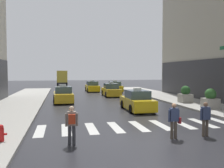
{
  "coord_description": "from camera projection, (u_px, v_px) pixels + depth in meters",
  "views": [
    {
      "loc": [
        -4.33,
        -10.05,
        3.08
      ],
      "look_at": [
        -0.48,
        8.0,
        2.16
      ],
      "focal_mm": 38.89,
      "sensor_mm": 36.0,
      "label": 1
    }
  ],
  "objects": [
    {
      "name": "ground_plane",
      "position": [
        160.0,
        141.0,
        10.87
      ],
      "size": [
        160.0,
        160.0,
        0.0
      ],
      "primitive_type": "plane",
      "color": "#26262B"
    },
    {
      "name": "crosswalk_markings",
      "position": [
        139.0,
        126.0,
        13.8
      ],
      "size": [
        11.3,
        2.8,
        0.01
      ],
      "color": "silver",
      "rests_on": "ground"
    },
    {
      "name": "taxi_lead",
      "position": [
        137.0,
        101.0,
        19.45
      ],
      "size": [
        1.97,
        4.56,
        1.8
      ],
      "color": "yellow",
      "rests_on": "ground"
    },
    {
      "name": "taxi_second",
      "position": [
        63.0,
        95.0,
        24.52
      ],
      "size": [
        2.06,
        4.6,
        1.8
      ],
      "color": "gold",
      "rests_on": "ground"
    },
    {
      "name": "taxi_third",
      "position": [
        111.0,
        90.0,
        30.86
      ],
      "size": [
        1.96,
        4.56,
        1.8
      ],
      "color": "gold",
      "rests_on": "ground"
    },
    {
      "name": "taxi_fourth",
      "position": [
        115.0,
        87.0,
        37.47
      ],
      "size": [
        2.0,
        4.57,
        1.8
      ],
      "color": "yellow",
      "rests_on": "ground"
    },
    {
      "name": "taxi_fifth",
      "position": [
        92.0,
        87.0,
        38.06
      ],
      "size": [
        1.96,
        4.55,
        1.8
      ],
      "color": "yellow",
      "rests_on": "ground"
    },
    {
      "name": "box_truck",
      "position": [
        62.0,
        77.0,
        54.42
      ],
      "size": [
        2.34,
        7.56,
        3.35
      ],
      "color": "#2D2D2D",
      "rests_on": "ground"
    },
    {
      "name": "pedestrian_with_backpack",
      "position": [
        72.0,
        122.0,
        10.17
      ],
      "size": [
        0.55,
        0.43,
        1.65
      ],
      "color": "#333338",
      "rests_on": "ground"
    },
    {
      "name": "pedestrian_with_handbag",
      "position": [
        174.0,
        119.0,
        11.14
      ],
      "size": [
        0.6,
        0.24,
        1.65
      ],
      "color": "#473D33",
      "rests_on": "ground"
    },
    {
      "name": "pedestrian_plain_coat",
      "position": [
        205.0,
        117.0,
        11.55
      ],
      "size": [
        0.55,
        0.24,
        1.65
      ],
      "color": "#473D33",
      "rests_on": "ground"
    },
    {
      "name": "fire_hydrant",
      "position": [
        1.0,
        133.0,
        10.21
      ],
      "size": [
        0.48,
        0.24,
        0.72
      ],
      "color": "red",
      "rests_on": "curb_left"
    },
    {
      "name": "planter_near_corner",
      "position": [
        210.0,
        99.0,
        19.55
      ],
      "size": [
        1.1,
        1.1,
        1.6
      ],
      "color": "#A8A399",
      "rests_on": "curb_right"
    },
    {
      "name": "planter_mid_block",
      "position": [
        185.0,
        95.0,
        23.33
      ],
      "size": [
        1.1,
        1.1,
        1.6
      ],
      "color": "#A8A399",
      "rests_on": "curb_right"
    }
  ]
}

